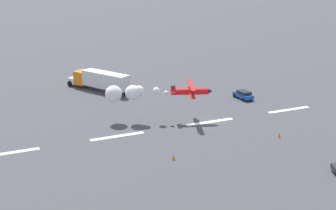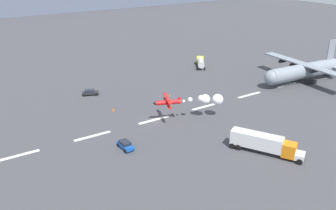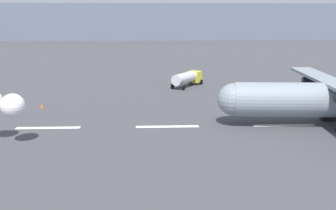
{
  "view_description": "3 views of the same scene",
  "coord_description": "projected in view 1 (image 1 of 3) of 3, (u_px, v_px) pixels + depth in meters",
  "views": [
    {
      "loc": [
        36.15,
        64.09,
        25.5
      ],
      "look_at": [
        5.39,
        -3.73,
        2.38
      ],
      "focal_mm": 53.71,
      "sensor_mm": 36.0,
      "label": 1
    },
    {
      "loc": [
        -38.58,
        -66.35,
        35.46
      ],
      "look_at": [
        2.41,
        -2.22,
        3.96
      ],
      "focal_mm": 39.14,
      "sensor_mm": 36.0,
      "label": 2
    },
    {
      "loc": [
        28.3,
        -47.53,
        13.79
      ],
      "look_at": [
        30.13,
        0.0,
        2.82
      ],
      "focal_mm": 41.59,
      "sensor_mm": 36.0,
      "label": 3
    }
  ],
  "objects": [
    {
      "name": "runway_stripe_3",
      "position": [
        289.0,
        110.0,
        83.49
      ],
      "size": [
        8.0,
        0.9,
        0.01
      ],
      "primitive_type": "cube",
      "color": "white",
      "rests_on": "ground"
    },
    {
      "name": "traffic_cone_far",
      "position": [
        174.0,
        157.0,
        63.52
      ],
      "size": [
        0.44,
        0.44,
        0.75
      ],
      "primitive_type": "cone",
      "color": "orange",
      "rests_on": "ground"
    },
    {
      "name": "traffic_cone_near",
      "position": [
        279.0,
        135.0,
        71.08
      ],
      "size": [
        0.44,
        0.44,
        0.75
      ],
      "primitive_type": "cone",
      "color": "orange",
      "rests_on": "ground"
    },
    {
      "name": "runway_stripe_4",
      "position": [
        210.0,
        122.0,
        77.56
      ],
      "size": [
        8.0,
        0.9,
        0.01
      ],
      "primitive_type": "cube",
      "color": "white",
      "rests_on": "ground"
    },
    {
      "name": "stunt_biplane_red",
      "position": [
        137.0,
        93.0,
        76.71
      ],
      "size": [
        15.62,
        8.97,
        2.66
      ],
      "color": "red"
    },
    {
      "name": "followme_car_yellow",
      "position": [
        243.0,
        94.0,
        89.29
      ],
      "size": [
        2.15,
        4.18,
        1.52
      ],
      "color": "#194CA5",
      "rests_on": "ground"
    },
    {
      "name": "ground_plane",
      "position": [
        210.0,
        122.0,
        77.56
      ],
      "size": [
        440.0,
        440.0,
        0.0
      ],
      "primitive_type": "plane",
      "color": "#424247",
      "rests_on": "ground"
    },
    {
      "name": "semi_truck_orange",
      "position": [
        100.0,
        80.0,
        94.07
      ],
      "size": [
        9.29,
        13.43,
        3.7
      ],
      "color": "silver",
      "rests_on": "ground"
    },
    {
      "name": "runway_stripe_5",
      "position": [
        117.0,
        136.0,
        71.64
      ],
      "size": [
        8.0,
        0.9,
        0.01
      ],
      "primitive_type": "cube",
      "color": "white",
      "rests_on": "ground"
    },
    {
      "name": "runway_stripe_6",
      "position": [
        8.0,
        153.0,
        65.71
      ],
      "size": [
        8.0,
        0.9,
        0.01
      ],
      "primitive_type": "cube",
      "color": "white",
      "rests_on": "ground"
    }
  ]
}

